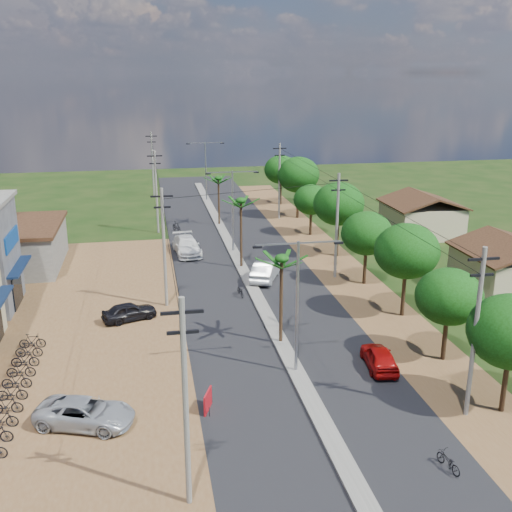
{
  "coord_description": "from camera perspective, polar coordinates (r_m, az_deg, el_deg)",
  "views": [
    {
      "loc": [
        -8.05,
        -30.6,
        16.85
      ],
      "look_at": [
        0.18,
        13.76,
        3.0
      ],
      "focal_mm": 42.0,
      "sensor_mm": 36.0,
      "label": 1
    }
  ],
  "objects": [
    {
      "name": "streetlight_near",
      "position": [
        33.86,
        3.95,
        -3.85
      ],
      "size": [
        5.1,
        0.18,
        8.0
      ],
      "color": "gray",
      "rests_on": "ground"
    },
    {
      "name": "tree_east_e",
      "position": [
        56.71,
        7.89,
        4.93
      ],
      "size": [
        4.8,
        4.8,
        7.14
      ],
      "color": "black",
      "rests_on": "ground"
    },
    {
      "name": "utility_pole_w_b",
      "position": [
        44.29,
        -8.76,
        1.02
      ],
      "size": [
        1.6,
        0.24,
        9.0
      ],
      "color": "#605E56",
      "rests_on": "ground"
    },
    {
      "name": "ground",
      "position": [
        35.84,
        3.8,
        -11.01
      ],
      "size": [
        160.0,
        160.0,
        0.0
      ],
      "primitive_type": "plane",
      "color": "black",
      "rests_on": "ground"
    },
    {
      "name": "tree_east_a",
      "position": [
        32.65,
        23.18,
        -6.65
      ],
      "size": [
        4.4,
        4.4,
        6.37
      ],
      "color": "black",
      "rests_on": "ground"
    },
    {
      "name": "utility_pole_e_a",
      "position": [
        31.51,
        20.18,
        -6.61
      ],
      "size": [
        1.6,
        0.24,
        9.0
      ],
      "color": "#605E56",
      "rests_on": "ground"
    },
    {
      "name": "house_east_far",
      "position": [
        66.98,
        15.51,
        3.97
      ],
      "size": [
        7.6,
        7.5,
        4.6
      ],
      "color": "tan",
      "rests_on": "ground"
    },
    {
      "name": "tree_east_g",
      "position": [
        71.83,
        4.05,
        7.72
      ],
      "size": [
        5.0,
        5.0,
        7.38
      ],
      "color": "black",
      "rests_on": "ground"
    },
    {
      "name": "palm_median_near",
      "position": [
        37.28,
        2.46,
        -0.62
      ],
      "size": [
        2.0,
        2.0,
        6.15
      ],
      "color": "black",
      "rests_on": "ground"
    },
    {
      "name": "utility_pole_w_c",
      "position": [
        65.73,
        -9.48,
        6.23
      ],
      "size": [
        1.6,
        0.24,
        9.0
      ],
      "color": "#605E56",
      "rests_on": "ground"
    },
    {
      "name": "utility_pole_w_a",
      "position": [
        23.91,
        -6.74,
        -13.45
      ],
      "size": [
        1.6,
        0.24,
        9.0
      ],
      "color": "#605E56",
      "rests_on": "ground"
    },
    {
      "name": "dirt_lot_west",
      "position": [
        42.68,
        -19.13,
        -7.17
      ],
      "size": [
        18.0,
        46.0,
        0.04
      ],
      "primitive_type": "cube",
      "color": "brown",
      "rests_on": "ground"
    },
    {
      "name": "car_white_far",
      "position": [
        58.17,
        -6.61,
        0.95
      ],
      "size": [
        2.77,
        5.78,
        1.63
      ],
      "primitive_type": "imported",
      "rotation": [
        0.0,
        0.0,
        0.09
      ],
      "color": "silver",
      "rests_on": "ground"
    },
    {
      "name": "house_east_near",
      "position": [
        51.42,
        23.1,
        -0.67
      ],
      "size": [
        7.6,
        7.5,
        4.6
      ],
      "color": "tan",
      "rests_on": "ground"
    },
    {
      "name": "car_parked_dark",
      "position": [
        43.43,
        -11.97,
        -5.23
      ],
      "size": [
        4.1,
        2.72,
        1.3
      ],
      "primitive_type": "imported",
      "rotation": [
        0.0,
        0.0,
        1.91
      ],
      "color": "black",
      "rests_on": "ground"
    },
    {
      "name": "streetlight_far",
      "position": [
        81.89,
        -4.81,
        8.53
      ],
      "size": [
        5.1,
        0.18,
        8.0
      ],
      "color": "gray",
      "rests_on": "ground"
    },
    {
      "name": "tree_east_f",
      "position": [
        64.32,
        5.29,
        5.37
      ],
      "size": [
        3.8,
        3.8,
        5.52
      ],
      "color": "black",
      "rests_on": "ground"
    },
    {
      "name": "palm_median_far",
      "position": [
        68.08,
        -3.6,
        7.23
      ],
      "size": [
        2.0,
        2.0,
        5.85
      ],
      "color": "black",
      "rests_on": "ground"
    },
    {
      "name": "moto_rider_east",
      "position": [
        29.17,
        17.83,
        -18.18
      ],
      "size": [
        0.84,
        1.61,
        0.81
      ],
      "primitive_type": "imported",
      "rotation": [
        0.0,
        0.0,
        3.35
      ],
      "color": "black",
      "rests_on": "ground"
    },
    {
      "name": "parked_scooter_row",
      "position": [
        35.84,
        -22.04,
        -11.44
      ],
      "size": [
        1.7,
        12.31,
        1.0
      ],
      "color": "black",
      "rests_on": "ground"
    },
    {
      "name": "road",
      "position": [
        49.27,
        -0.48,
        -2.91
      ],
      "size": [
        12.0,
        110.0,
        0.04
      ],
      "primitive_type": "cube",
      "color": "black",
      "rests_on": "ground"
    },
    {
      "name": "dirt_shoulder_east",
      "position": [
        51.35,
        8.91,
        -2.29
      ],
      "size": [
        5.0,
        90.0,
        0.03
      ],
      "primitive_type": "cube",
      "color": "brown",
      "rests_on": "ground"
    },
    {
      "name": "utility_pole_w_d",
      "position": [
        86.45,
        -9.83,
        8.78
      ],
      "size": [
        1.6,
        0.24,
        9.0
      ],
      "color": "#605E56",
      "rests_on": "ground"
    },
    {
      "name": "car_parked_silver",
      "position": [
        31.79,
        -15.96,
        -14.23
      ],
      "size": [
        5.38,
        3.77,
        1.36
      ],
      "primitive_type": "imported",
      "rotation": [
        0.0,
        0.0,
        1.23
      ],
      "color": "#A5A9AD",
      "rests_on": "ground"
    },
    {
      "name": "palm_median_mid",
      "position": [
        52.39,
        -1.45,
        5.0
      ],
      "size": [
        2.0,
        2.0,
        6.55
      ],
      "color": "black",
      "rests_on": "ground"
    },
    {
      "name": "moto_rider_west_a",
      "position": [
        47.06,
        -1.48,
        -3.37
      ],
      "size": [
        0.73,
        1.66,
        0.85
      ],
      "primitive_type": "imported",
      "rotation": [
        0.0,
        0.0,
        0.11
      ],
      "color": "black",
      "rests_on": "ground"
    },
    {
      "name": "moto_rider_west_b",
      "position": [
        66.64,
        -7.58,
        2.76
      ],
      "size": [
        1.24,
        1.91,
        1.12
      ],
      "primitive_type": "imported",
      "rotation": [
        0.0,
        0.0,
        0.42
      ],
      "color": "black",
      "rests_on": "ground"
    },
    {
      "name": "car_red_near",
      "position": [
        36.68,
        11.66,
        -9.48
      ],
      "size": [
        2.04,
        4.13,
        1.35
      ],
      "primitive_type": "imported",
      "rotation": [
        0.0,
        0.0,
        3.03
      ],
      "color": "#8C0807",
      "rests_on": "ground"
    },
    {
      "name": "tree_east_h",
      "position": [
        79.53,
        2.39,
        8.22
      ],
      "size": [
        4.4,
        4.4,
        6.52
      ],
      "color": "black",
      "rests_on": "ground"
    },
    {
      "name": "tree_east_c",
      "position": [
        43.27,
        14.17,
        0.45
      ],
      "size": [
        4.6,
        4.6,
        6.83
      ],
      "color": "black",
      "rests_on": "ground"
    },
    {
      "name": "tree_east_b",
      "position": [
        37.41,
        17.9,
        -3.71
      ],
      "size": [
        4.0,
        4.0,
        5.83
      ],
      "color": "black",
      "rests_on": "ground"
    },
    {
      "name": "tree_east_d",
      "position": [
        49.5,
        10.5,
        2.13
      ],
      "size": [
        4.2,
        4.2,
        6.13
      ],
      "color": "black",
      "rests_on": "ground"
    },
    {
      "name": "streetlight_mid",
      "position": [
        57.46,
        -2.24,
        4.93
      ],
      "size": [
        5.1,
        0.18,
        8.0
      ],
      "color": "gray",
      "rests_on": "ground"
    },
    {
      "name": "roadside_sign",
      "position": [
        31.98,
        -4.61,
        -13.62
      ],
      "size": [
        0.56,
        1.29,
        1.12
      ],
      "rotation": [
        0.0,
        0.0,
        -0.37
      ],
      "color": "#A20F17",
      "rests_on": "ground"
    },
    {
      "name": "median",
      "position": [
        52.03,
        -1.05,
        -1.73
      ],
      "size": [
        1.0,
        90.0,
        0.18
      ],
      "primitive_type": "cube",
      "color": "#605E56",
      "rests_on": "ground"
    },
    {
      "name": "utility_pole_e_c",
      "position": [
        71.37,
        2.24,
        7.3
      ],
      "size": [
        1.6,
        0.24,
        9.0
      ],
      "color": "#605E56",
      "rests_on": "ground"
    },
    {
      "name": "utility_pole_e_b",
      "position": [
        50.59,
        7.72,
        3.08
      ],
      "size": [
        1.6,
        0.24,
        9.0
      ],
      "color": "#605E56",
      "rests_on": "ground"
    },
    {
      "name": "car_silver_mid",
      "position": [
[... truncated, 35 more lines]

